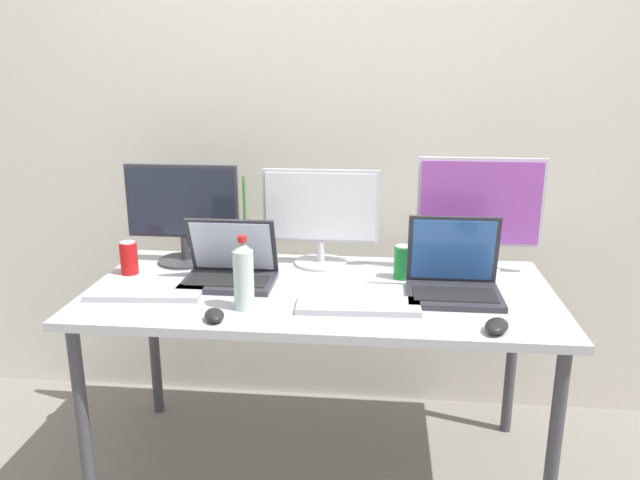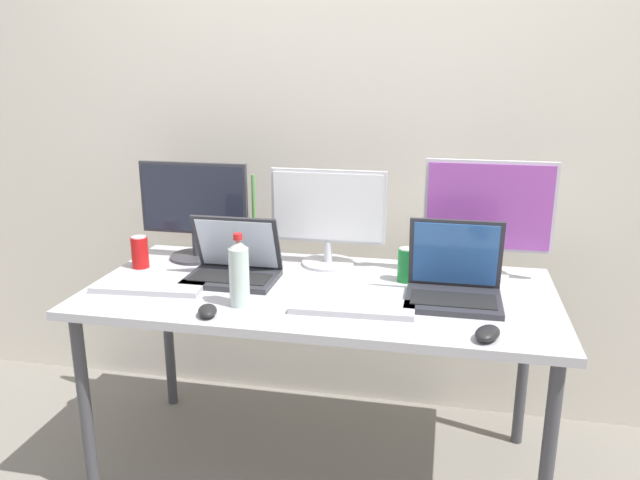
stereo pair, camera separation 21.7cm
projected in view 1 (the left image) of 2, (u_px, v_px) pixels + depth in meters
ground_plane at (320, 467)px, 2.43m from camera, size 16.00×16.00×0.00m
wall_back at (334, 116)px, 2.64m from camera, size 7.00×0.08×2.60m
work_desk at (320, 304)px, 2.24m from camera, size 1.65×0.79×0.74m
monitor_left at (183, 211)px, 2.46m from camera, size 0.45×0.22×0.40m
monitor_center at (321, 215)px, 2.44m from camera, size 0.45×0.21×0.38m
monitor_right at (480, 210)px, 2.34m from camera, size 0.47×0.18×0.44m
laptop_silver at (230, 268)px, 2.28m from camera, size 0.33×0.24×0.24m
laptop_secondary at (454, 278)px, 2.15m from camera, size 0.32×0.26×0.27m
keyboard_main at (145, 293)px, 2.15m from camera, size 0.40×0.16×0.02m
keyboard_aux at (358, 306)px, 2.04m from camera, size 0.41×0.16×0.02m
mouse_by_keyboard at (497, 326)px, 1.86m from camera, size 0.10×0.13×0.04m
mouse_by_laptop at (214, 315)px, 1.95m from camera, size 0.09×0.11×0.03m
water_bottle at (244, 276)px, 2.02m from camera, size 0.07×0.07×0.25m
soda_can_near_keyboard at (129, 258)px, 2.37m from camera, size 0.07×0.07×0.13m
soda_can_by_laptop at (403, 262)px, 2.32m from camera, size 0.07×0.07×0.13m
bamboo_vase at (246, 247)px, 2.48m from camera, size 0.07×0.07×0.36m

